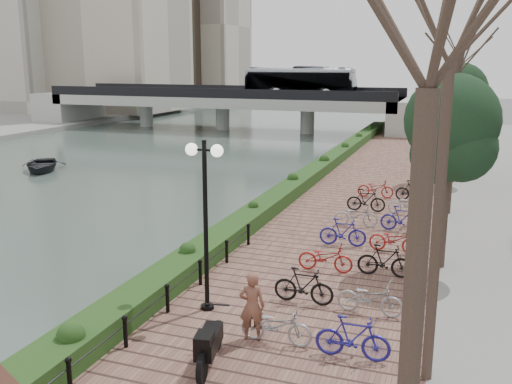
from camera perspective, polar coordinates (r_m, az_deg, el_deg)
The scene contains 12 objects.
ground at distance 14.24m, azimuth -19.99°, elevation -17.02°, with size 220.00×220.00×0.00m, color #59595B.
river_water at distance 42.01m, azimuth -14.14°, elevation 3.07°, with size 30.00×130.00×0.02m, color #45564C.
promenade at distance 27.92m, azimuth 10.45°, elevation -1.12°, with size 8.00×75.00×0.50m, color brown.
hedge at distance 30.87m, azimuth 5.05°, elevation 1.44°, with size 1.10×56.00×0.60m, color #233E16.
chain_fence at distance 14.54m, azimuth -10.77°, elevation -12.00°, with size 0.10×14.10×0.70m.
lamppost at distance 14.50m, azimuth -5.13°, elevation 0.37°, with size 1.02×0.32×4.52m.
motorcycle at distance 12.70m, azimuth -4.61°, elevation -14.64°, with size 0.56×1.78×1.11m, color black, non-canonical shape.
pedestrian at distance 13.59m, azimuth -0.40°, elevation -11.34°, with size 0.61×0.40×1.67m, color brown.
bicycle_parking at distance 20.37m, azimuth 11.11°, elevation -4.31°, with size 2.40×17.32×1.00m.
street_trees at distance 22.19m, azimuth 18.94°, elevation 3.84°, with size 3.20×37.12×6.80m.
bridge at distance 58.52m, azimuth -1.83°, elevation 9.45°, with size 36.00×10.77×6.50m.
boat at distance 39.22m, azimuth -20.68°, elevation 2.57°, with size 2.84×3.97×0.82m, color #222227.
Camera 1 is at (8.30, -9.26, 6.93)m, focal length 40.00 mm.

